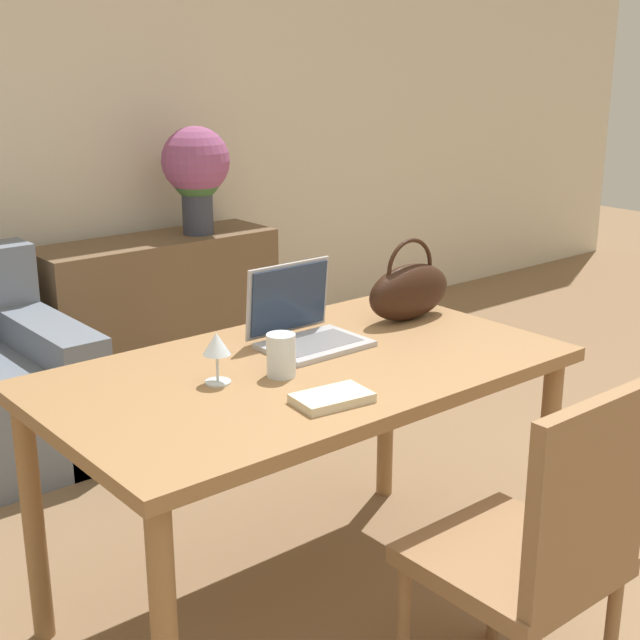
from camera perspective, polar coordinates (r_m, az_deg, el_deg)
dining_table at (r=2.55m, az=-1.05°, el=-4.74°), size 1.48×0.84×0.78m
chair at (r=2.26m, az=13.89°, el=-13.81°), size 0.44×0.44×0.91m
sideboard at (r=4.64m, az=-10.27°, el=0.77°), size 1.24×0.40×0.72m
laptop at (r=2.68m, az=-1.13°, el=-0.17°), size 0.30×0.26×0.24m
drinking_glass at (r=2.41m, az=-2.51°, el=-2.26°), size 0.08×0.08×0.12m
wine_glass at (r=2.36m, az=-6.63°, el=-1.73°), size 0.07×0.07×0.14m
handbag at (r=2.93m, az=5.73°, el=1.90°), size 0.34×0.12×0.27m
flower_vase at (r=4.58m, az=-7.94°, el=9.54°), size 0.34×0.34×0.54m
book at (r=2.25m, az=0.77°, el=-5.02°), size 0.21×0.14×0.02m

